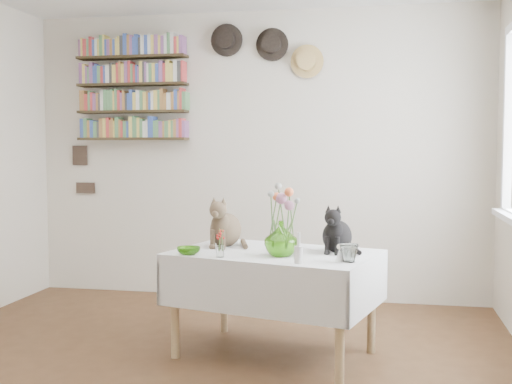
% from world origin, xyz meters
% --- Properties ---
extents(room, '(4.08, 4.58, 2.58)m').
position_xyz_m(room, '(0.00, 0.00, 1.25)').
color(room, brown).
rests_on(room, ground).
extents(dining_table, '(1.40, 1.09, 0.67)m').
position_xyz_m(dining_table, '(0.43, 0.70, 0.50)').
color(dining_table, white).
rests_on(dining_table, room).
extents(tabby_cat, '(0.27, 0.32, 0.34)m').
position_xyz_m(tabby_cat, '(0.07, 0.88, 0.84)').
color(tabby_cat, brown).
rests_on(tabby_cat, dining_table).
extents(black_cat, '(0.25, 0.29, 0.31)m').
position_xyz_m(black_cat, '(0.81, 0.78, 0.82)').
color(black_cat, black).
rests_on(black_cat, dining_table).
extents(flower_vase, '(0.22, 0.22, 0.21)m').
position_xyz_m(flower_vase, '(0.49, 0.56, 0.77)').
color(flower_vase, '#7ED03A').
rests_on(flower_vase, dining_table).
extents(green_bowl, '(0.20, 0.20, 0.05)m').
position_xyz_m(green_bowl, '(-0.08, 0.50, 0.69)').
color(green_bowl, '#7ED03A').
rests_on(green_bowl, dining_table).
extents(drinking_glass, '(0.15, 0.15, 0.10)m').
position_xyz_m(drinking_glass, '(0.91, 0.43, 0.72)').
color(drinking_glass, white).
rests_on(drinking_glass, dining_table).
extents(candlestick, '(0.05, 0.05, 0.18)m').
position_xyz_m(candlestick, '(0.63, 0.33, 0.73)').
color(candlestick, white).
rests_on(candlestick, dining_table).
extents(berry_jar, '(0.05, 0.05, 0.19)m').
position_xyz_m(berry_jar, '(0.14, 0.45, 0.75)').
color(berry_jar, white).
rests_on(berry_jar, dining_table).
extents(porcelain_figurine, '(0.05, 0.05, 0.10)m').
position_xyz_m(porcelain_figurine, '(0.85, 0.43, 0.71)').
color(porcelain_figurine, white).
rests_on(porcelain_figurine, dining_table).
extents(flower_bouquet, '(0.17, 0.13, 0.39)m').
position_xyz_m(flower_bouquet, '(0.49, 0.56, 1.00)').
color(flower_bouquet, '#4C7233').
rests_on(flower_bouquet, flower_vase).
extents(bookshelf_unit, '(1.00, 0.16, 0.91)m').
position_xyz_m(bookshelf_unit, '(-1.10, 2.16, 1.84)').
color(bookshelf_unit, '#332714').
rests_on(bookshelf_unit, room).
extents(wall_hats, '(0.98, 0.09, 0.48)m').
position_xyz_m(wall_hats, '(0.12, 2.19, 2.17)').
color(wall_hats, black).
rests_on(wall_hats, room).
extents(wall_art_plaques, '(0.21, 0.02, 0.44)m').
position_xyz_m(wall_art_plaques, '(-1.63, 2.23, 1.12)').
color(wall_art_plaques, '#38281E').
rests_on(wall_art_plaques, room).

